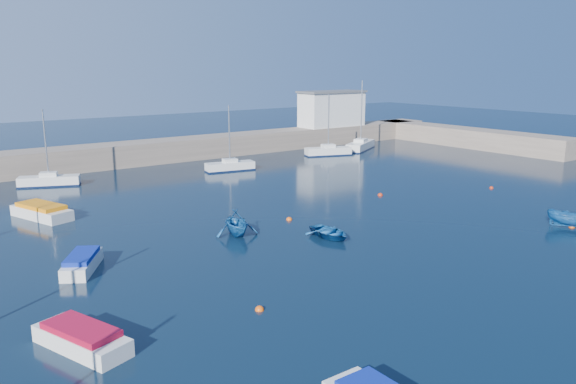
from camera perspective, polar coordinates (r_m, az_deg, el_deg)
ground at (r=33.71m, az=17.16°, el=-7.91°), size 220.00×220.00×0.00m
back_wall at (r=70.07m, az=-14.52°, el=3.90°), size 96.00×4.50×2.60m
right_arm at (r=86.68m, az=17.64°, el=5.33°), size 4.50×32.00×2.60m
harbor_office at (r=85.42m, az=4.46°, el=8.35°), size 10.00×4.00×5.00m
sailboat_5 at (r=59.83m, az=-23.10°, el=1.09°), size 5.83×3.70×7.49m
sailboat_6 at (r=63.37m, az=-5.91°, el=2.65°), size 5.68×2.51×7.29m
sailboat_7 at (r=74.18m, az=4.10°, el=4.18°), size 6.26×3.63×8.00m
sailboat_8 at (r=79.66m, az=7.38°, el=4.72°), size 7.40×5.40×9.56m
motorboat_0 at (r=25.58m, az=-20.23°, el=-13.76°), size 3.06×4.89×1.03m
motorboat_1 at (r=34.67m, az=-20.18°, el=-6.74°), size 3.35×4.21×1.00m
motorboat_2 at (r=47.44m, az=-23.75°, el=-1.81°), size 3.63×5.84×1.14m
dinghy_center at (r=38.72m, az=4.25°, el=-4.12°), size 2.53×3.51×0.72m
dinghy_left at (r=39.16m, az=-5.29°, el=-3.11°), size 3.69×4.03×1.81m
dinghy_right at (r=45.69m, az=26.91°, el=-2.48°), size 2.50×3.65×1.32m
buoy_0 at (r=27.75m, az=-2.91°, el=-11.90°), size 0.45×0.45×0.45m
buoy_1 at (r=51.77m, az=9.35°, el=-0.35°), size 0.47×0.47×0.47m
buoy_2 at (r=46.04m, az=26.87°, el=-3.22°), size 0.45×0.45×0.45m
buoy_3 at (r=43.04m, az=0.13°, el=-2.85°), size 0.46×0.46×0.46m
buoy_4 at (r=57.55m, az=19.96°, el=0.36°), size 0.39×0.39×0.39m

